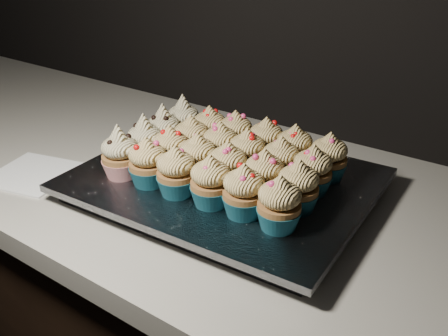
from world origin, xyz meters
name	(u,v)px	position (x,y,z in m)	size (l,w,h in m)	color
worktop	(157,169)	(0.00, 1.70, 0.88)	(2.44, 0.64, 0.04)	beige
napkin	(33,174)	(-0.14, 1.52, 0.90)	(0.14, 0.14, 0.00)	white
baking_tray	(224,188)	(0.19, 1.67, 0.91)	(0.44, 0.34, 0.02)	black
foil_lining	(224,180)	(0.19, 1.67, 0.93)	(0.48, 0.37, 0.01)	silver
cupcake_0	(120,155)	(0.04, 1.57, 0.97)	(0.06, 0.06, 0.10)	#AC171C
cupcake_1	(148,163)	(0.10, 1.58, 0.97)	(0.06, 0.06, 0.08)	#175C6E
cupcake_2	(176,172)	(0.16, 1.58, 0.97)	(0.06, 0.06, 0.08)	#175C6E
cupcake_3	(211,182)	(0.22, 1.58, 0.97)	(0.06, 0.06, 0.08)	#175C6E
cupcake_4	(244,192)	(0.28, 1.59, 0.97)	(0.06, 0.06, 0.08)	#175C6E
cupcake_5	(279,204)	(0.34, 1.59, 0.97)	(0.06, 0.06, 0.08)	#175C6E
cupcake_6	(145,142)	(0.04, 1.63, 0.97)	(0.06, 0.06, 0.10)	#AC171C
cupcake_7	(170,150)	(0.10, 1.63, 0.97)	(0.06, 0.06, 0.08)	#175C6E
cupcake_8	(198,158)	(0.16, 1.64, 0.97)	(0.06, 0.06, 0.08)	#175C6E
cupcake_9	(228,167)	(0.21, 1.64, 0.97)	(0.06, 0.06, 0.08)	#175C6E
cupcake_10	(264,176)	(0.28, 1.65, 0.97)	(0.06, 0.06, 0.08)	#175C6E
cupcake_11	(298,187)	(0.34, 1.64, 0.97)	(0.06, 0.06, 0.08)	#175C6E
cupcake_12	(164,131)	(0.04, 1.69, 0.97)	(0.06, 0.06, 0.10)	#AC171C
cupcake_13	(191,139)	(0.10, 1.69, 0.97)	(0.06, 0.06, 0.08)	#175C6E
cupcake_14	(220,146)	(0.16, 1.70, 0.97)	(0.06, 0.06, 0.08)	#175C6E
cupcake_15	(247,154)	(0.21, 1.70, 0.97)	(0.06, 0.06, 0.08)	#175C6E
cupcake_16	(280,162)	(0.27, 1.70, 0.97)	(0.06, 0.06, 0.08)	#175C6E
cupcake_17	(312,171)	(0.33, 1.70, 0.97)	(0.06, 0.06, 0.08)	#175C6E
cupcake_18	(183,121)	(0.03, 1.75, 0.97)	(0.06, 0.06, 0.10)	#AC171C
cupcake_19	(210,129)	(0.10, 1.75, 0.97)	(0.06, 0.06, 0.08)	#175C6E
cupcake_20	(235,134)	(0.15, 1.76, 0.97)	(0.06, 0.06, 0.08)	#175C6E
cupcake_21	(266,141)	(0.21, 1.76, 0.97)	(0.06, 0.06, 0.08)	#175C6E
cupcake_22	(294,149)	(0.27, 1.76, 0.97)	(0.06, 0.06, 0.08)	#175C6E
cupcake_23	(328,158)	(0.33, 1.76, 0.97)	(0.06, 0.06, 0.08)	#175C6E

